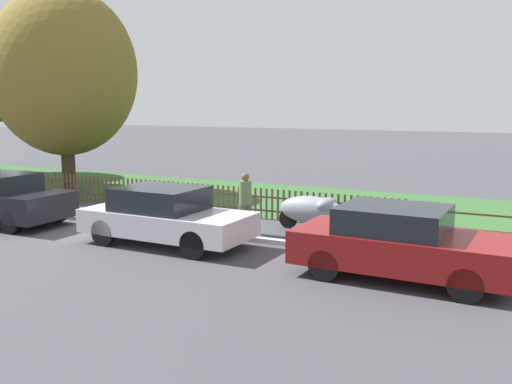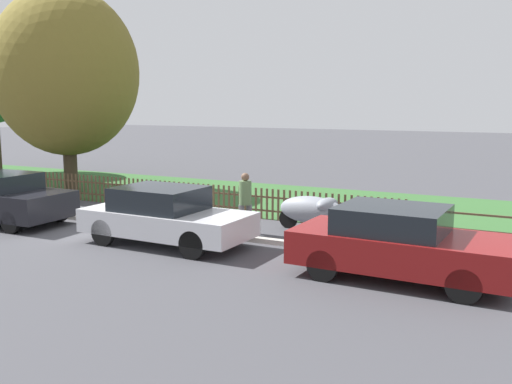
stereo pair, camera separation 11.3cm
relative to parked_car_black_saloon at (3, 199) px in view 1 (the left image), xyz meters
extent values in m
plane|color=#424247|center=(3.19, 1.22, -0.72)|extent=(120.00, 120.00, 0.00)
cube|color=#B2ADA3|center=(3.19, 1.32, -0.66)|extent=(42.67, 0.20, 0.12)
cube|color=#33602D|center=(3.19, 7.29, -0.72)|extent=(42.67, 6.75, 0.01)
cube|color=brown|center=(3.19, 3.94, -0.46)|extent=(42.67, 0.03, 0.05)
cube|color=brown|center=(3.19, 3.94, -0.06)|extent=(42.67, 0.03, 0.05)
cube|color=brown|center=(-4.06, 3.91, -0.26)|extent=(0.06, 0.03, 0.92)
cube|color=brown|center=(-3.88, 3.91, -0.26)|extent=(0.06, 0.03, 0.92)
cube|color=brown|center=(-3.70, 3.91, -0.26)|extent=(0.06, 0.03, 0.92)
cube|color=brown|center=(-3.51, 3.91, -0.26)|extent=(0.06, 0.03, 0.92)
cube|color=brown|center=(-3.33, 3.91, -0.26)|extent=(0.06, 0.03, 0.92)
cube|color=brown|center=(-3.15, 3.91, -0.26)|extent=(0.06, 0.03, 0.92)
cube|color=brown|center=(-2.96, 3.91, -0.26)|extent=(0.06, 0.03, 0.92)
cube|color=brown|center=(-2.78, 3.91, -0.26)|extent=(0.06, 0.03, 0.92)
cube|color=brown|center=(-2.60, 3.91, -0.26)|extent=(0.06, 0.03, 0.92)
cube|color=brown|center=(-2.41, 3.91, -0.26)|extent=(0.06, 0.03, 0.92)
cube|color=brown|center=(-2.23, 3.91, -0.26)|extent=(0.06, 0.03, 0.92)
cube|color=brown|center=(-2.04, 3.91, -0.26)|extent=(0.06, 0.03, 0.92)
cube|color=brown|center=(-1.86, 3.91, -0.26)|extent=(0.06, 0.03, 0.92)
cube|color=brown|center=(-1.68, 3.91, -0.26)|extent=(0.06, 0.03, 0.92)
cube|color=brown|center=(-1.49, 3.91, -0.26)|extent=(0.06, 0.03, 0.92)
cube|color=brown|center=(-1.31, 3.91, -0.26)|extent=(0.06, 0.03, 0.92)
cube|color=brown|center=(-1.13, 3.91, -0.26)|extent=(0.06, 0.03, 0.92)
cube|color=brown|center=(-0.94, 3.91, -0.26)|extent=(0.06, 0.03, 0.92)
cube|color=brown|center=(-0.76, 3.91, -0.26)|extent=(0.06, 0.03, 0.92)
cube|color=brown|center=(-0.58, 3.91, -0.26)|extent=(0.06, 0.03, 0.92)
cube|color=brown|center=(-0.39, 3.91, -0.26)|extent=(0.06, 0.03, 0.92)
cube|color=brown|center=(-0.21, 3.91, -0.26)|extent=(0.06, 0.03, 0.92)
cube|color=brown|center=(-0.03, 3.91, -0.26)|extent=(0.06, 0.03, 0.92)
cube|color=brown|center=(0.16, 3.91, -0.26)|extent=(0.06, 0.03, 0.92)
cube|color=brown|center=(0.34, 3.91, -0.26)|extent=(0.06, 0.03, 0.92)
cube|color=brown|center=(0.52, 3.91, -0.26)|extent=(0.06, 0.03, 0.92)
cube|color=brown|center=(0.71, 3.91, -0.26)|extent=(0.06, 0.03, 0.92)
cube|color=brown|center=(0.89, 3.91, -0.26)|extent=(0.06, 0.03, 0.92)
cube|color=brown|center=(1.08, 3.91, -0.26)|extent=(0.06, 0.03, 0.92)
cube|color=brown|center=(1.26, 3.91, -0.26)|extent=(0.06, 0.03, 0.92)
cube|color=brown|center=(1.44, 3.91, -0.26)|extent=(0.06, 0.03, 0.92)
cube|color=brown|center=(1.63, 3.91, -0.26)|extent=(0.06, 0.03, 0.92)
cube|color=brown|center=(1.81, 3.91, -0.26)|extent=(0.06, 0.03, 0.92)
cube|color=brown|center=(1.99, 3.91, -0.26)|extent=(0.06, 0.03, 0.92)
cube|color=brown|center=(2.18, 3.91, -0.26)|extent=(0.06, 0.03, 0.92)
cube|color=brown|center=(2.36, 3.91, -0.26)|extent=(0.06, 0.03, 0.92)
cube|color=brown|center=(2.54, 3.91, -0.26)|extent=(0.06, 0.03, 0.92)
cube|color=brown|center=(2.73, 3.91, -0.26)|extent=(0.06, 0.03, 0.92)
cube|color=brown|center=(2.91, 3.91, -0.26)|extent=(0.06, 0.03, 0.92)
cube|color=brown|center=(3.09, 3.91, -0.26)|extent=(0.06, 0.03, 0.92)
cube|color=brown|center=(3.28, 3.91, -0.26)|extent=(0.06, 0.03, 0.92)
cube|color=brown|center=(3.46, 3.91, -0.26)|extent=(0.06, 0.03, 0.92)
cube|color=brown|center=(3.65, 3.91, -0.26)|extent=(0.06, 0.03, 0.92)
cube|color=brown|center=(3.83, 3.91, -0.26)|extent=(0.06, 0.03, 0.92)
cube|color=brown|center=(4.01, 3.91, -0.26)|extent=(0.06, 0.03, 0.92)
cube|color=brown|center=(4.20, 3.91, -0.26)|extent=(0.06, 0.03, 0.92)
cube|color=brown|center=(4.38, 3.91, -0.26)|extent=(0.06, 0.03, 0.92)
cube|color=brown|center=(4.56, 3.91, -0.26)|extent=(0.06, 0.03, 0.92)
cube|color=brown|center=(4.75, 3.91, -0.26)|extent=(0.06, 0.03, 0.92)
cube|color=brown|center=(4.93, 3.91, -0.26)|extent=(0.06, 0.03, 0.92)
cube|color=brown|center=(5.11, 3.91, -0.26)|extent=(0.06, 0.03, 0.92)
cube|color=brown|center=(5.30, 3.91, -0.26)|extent=(0.06, 0.03, 0.92)
cube|color=brown|center=(5.48, 3.91, -0.26)|extent=(0.06, 0.03, 0.92)
cube|color=brown|center=(5.66, 3.91, -0.26)|extent=(0.06, 0.03, 0.92)
cube|color=brown|center=(5.85, 3.91, -0.26)|extent=(0.06, 0.03, 0.92)
cube|color=brown|center=(6.03, 3.91, -0.26)|extent=(0.06, 0.03, 0.92)
cube|color=brown|center=(6.21, 3.91, -0.26)|extent=(0.06, 0.03, 0.92)
cube|color=brown|center=(6.40, 3.91, -0.26)|extent=(0.06, 0.03, 0.92)
cube|color=brown|center=(6.58, 3.91, -0.26)|extent=(0.06, 0.03, 0.92)
cube|color=brown|center=(6.77, 3.91, -0.26)|extent=(0.06, 0.03, 0.92)
cube|color=brown|center=(6.95, 3.91, -0.26)|extent=(0.06, 0.03, 0.92)
cube|color=brown|center=(7.13, 3.91, -0.26)|extent=(0.06, 0.03, 0.92)
cube|color=brown|center=(7.32, 3.91, -0.26)|extent=(0.06, 0.03, 0.92)
cube|color=brown|center=(7.50, 3.91, -0.26)|extent=(0.06, 0.03, 0.92)
cube|color=brown|center=(7.68, 3.91, -0.26)|extent=(0.06, 0.03, 0.92)
cube|color=brown|center=(7.87, 3.91, -0.26)|extent=(0.06, 0.03, 0.92)
cube|color=brown|center=(8.05, 3.91, -0.26)|extent=(0.06, 0.03, 0.92)
cube|color=brown|center=(8.23, 3.91, -0.26)|extent=(0.06, 0.03, 0.92)
cube|color=brown|center=(8.42, 3.91, -0.26)|extent=(0.06, 0.03, 0.92)
cube|color=brown|center=(8.60, 3.91, -0.26)|extent=(0.06, 0.03, 0.92)
cube|color=brown|center=(8.78, 3.91, -0.26)|extent=(0.06, 0.03, 0.92)
cube|color=brown|center=(8.97, 3.91, -0.26)|extent=(0.06, 0.03, 0.92)
cube|color=brown|center=(9.15, 3.91, -0.26)|extent=(0.06, 0.03, 0.92)
cube|color=brown|center=(9.33, 3.91, -0.26)|extent=(0.06, 0.03, 0.92)
cube|color=brown|center=(9.52, 3.91, -0.26)|extent=(0.06, 0.03, 0.92)
cube|color=brown|center=(9.70, 3.91, -0.26)|extent=(0.06, 0.03, 0.92)
cube|color=brown|center=(9.89, 3.91, -0.26)|extent=(0.06, 0.03, 0.92)
cube|color=brown|center=(10.07, 3.91, -0.26)|extent=(0.06, 0.03, 0.92)
cube|color=brown|center=(10.25, 3.91, -0.26)|extent=(0.06, 0.03, 0.92)
cube|color=brown|center=(10.44, 3.91, -0.26)|extent=(0.06, 0.03, 0.92)
cube|color=black|center=(0.04, 0.00, -0.12)|extent=(3.86, 1.95, 0.71)
cylinder|color=black|center=(1.21, 0.89, -0.43)|extent=(0.59, 0.15, 0.59)
cylinder|color=black|center=(1.24, -0.84, -0.43)|extent=(0.59, 0.15, 0.59)
cylinder|color=black|center=(-1.16, 0.84, -0.43)|extent=(0.59, 0.15, 0.59)
cube|color=silver|center=(5.59, 0.11, -0.17)|extent=(4.18, 1.84, 0.57)
cube|color=black|center=(5.38, 0.11, 0.40)|extent=(2.01, 1.63, 0.55)
cylinder|color=black|center=(6.89, 0.91, -0.40)|extent=(0.64, 0.15, 0.64)
cylinder|color=black|center=(6.87, -0.73, -0.40)|extent=(0.64, 0.15, 0.64)
cylinder|color=black|center=(4.31, 0.94, -0.40)|extent=(0.64, 0.15, 0.64)
cylinder|color=black|center=(4.29, -0.70, -0.40)|extent=(0.64, 0.15, 0.64)
cube|color=maroon|center=(11.27, -0.05, -0.13)|extent=(4.21, 1.98, 0.65)
cube|color=black|center=(11.06, -0.05, 0.45)|extent=(2.04, 1.74, 0.50)
cylinder|color=black|center=(12.58, 0.79, -0.41)|extent=(0.62, 0.15, 0.62)
cylinder|color=black|center=(12.54, -0.95, -0.41)|extent=(0.62, 0.15, 0.62)
cylinder|color=black|center=(10.00, 0.85, -0.41)|extent=(0.62, 0.15, 0.62)
cylinder|color=black|center=(9.96, -0.89, -0.41)|extent=(0.62, 0.15, 0.62)
cylinder|color=black|center=(8.85, 3.01, -0.46)|extent=(0.53, 0.15, 0.52)
cylinder|color=black|center=(7.43, 3.15, -0.46)|extent=(0.53, 0.15, 0.52)
ellipsoid|color=gray|center=(8.14, 3.08, -0.15)|extent=(1.95, 0.90, 0.74)
ellipsoid|color=gray|center=(8.59, 3.03, 0.05)|extent=(0.52, 0.94, 0.34)
cylinder|color=#473828|center=(-3.09, 5.62, 0.69)|extent=(0.52, 0.52, 2.82)
ellipsoid|color=olive|center=(-3.09, 5.62, 3.86)|extent=(5.57, 5.57, 6.40)
cylinder|color=slate|center=(6.65, 1.89, -0.33)|extent=(0.15, 0.15, 0.78)
cylinder|color=slate|center=(6.78, 2.08, -0.33)|extent=(0.15, 0.15, 0.78)
cylinder|color=#5B7A4C|center=(6.72, 1.99, 0.37)|extent=(0.45, 0.45, 0.62)
sphere|color=brown|center=(6.72, 1.99, 0.78)|extent=(0.21, 0.21, 0.21)
camera|label=1|loc=(13.58, -10.90, 2.66)|focal=40.00mm
camera|label=2|loc=(13.68, -10.85, 2.66)|focal=40.00mm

